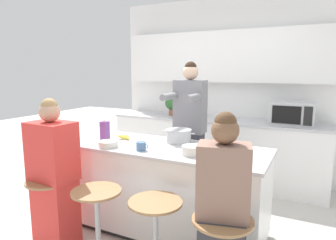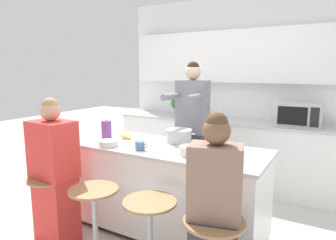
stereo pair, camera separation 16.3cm
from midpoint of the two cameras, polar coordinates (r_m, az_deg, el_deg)
ground_plane at (r=3.29m, az=-2.17°, el=-20.15°), size 16.00×16.00×0.00m
wall_back at (r=4.66m, az=9.42°, el=8.30°), size 3.34×0.22×2.70m
back_counter at (r=4.51m, az=7.86°, el=-5.55°), size 3.10×0.66×0.93m
kitchen_island at (r=3.09m, az=-2.22°, el=-12.90°), size 2.02×0.79×0.89m
bar_stool_leftmost at (r=3.09m, az=-22.84°, el=-15.07°), size 0.42×0.42×0.64m
bar_stool_center_left at (r=2.74m, az=-15.02°, el=-17.91°), size 0.42×0.42×0.64m
bar_stool_center_right at (r=2.48m, az=-4.40°, el=-20.72°), size 0.42×0.42×0.64m
person_cooking at (r=3.51m, az=2.81°, el=-3.10°), size 0.36×0.56×1.72m
person_wrapped_blanket at (r=2.99m, az=-22.41°, el=-10.19°), size 0.42×0.31×1.38m
person_seated_near at (r=2.16m, az=8.09°, el=-18.16°), size 0.39×0.33×1.36m
cooking_pot at (r=3.09m, az=0.52°, el=-3.04°), size 0.35×0.27×0.14m
fruit_bowl at (r=2.99m, az=-12.88°, el=-4.50°), size 0.19×0.19×0.06m
mixing_bowl_steel at (r=2.64m, az=2.84°, el=-5.82°), size 0.18×0.18×0.08m
coffee_cup_near at (r=2.81m, az=-6.80°, el=-4.98°), size 0.12×0.09×0.08m
banana_bunch at (r=3.29m, az=-9.70°, el=-3.21°), size 0.17×0.12×0.05m
juice_carton at (r=3.24m, az=-13.36°, el=-2.07°), size 0.07×0.07×0.22m
microwave at (r=4.14m, az=21.46°, el=1.17°), size 0.55×0.34×0.29m
potted_plant at (r=4.66m, az=-0.13°, el=3.14°), size 0.23×0.23×0.31m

